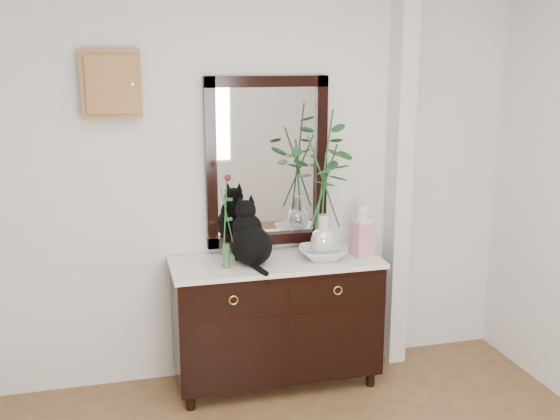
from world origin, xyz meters
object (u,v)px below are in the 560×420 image
object	(u,v)px
ginger_jar	(363,229)
sideboard	(276,316)
cat	(251,233)
lotus_bowl	(323,253)

from	to	relation	value
ginger_jar	sideboard	bearing A→B (deg)	177.41
sideboard	cat	distance (m)	0.60
lotus_bowl	ginger_jar	bearing A→B (deg)	4.00
lotus_bowl	ginger_jar	xyz separation A→B (m)	(0.27, 0.02, 0.13)
cat	lotus_bowl	world-z (taller)	cat
lotus_bowl	ginger_jar	size ratio (longest dim) A/B	0.89
cat	ginger_jar	world-z (taller)	cat
sideboard	cat	bearing A→B (deg)	-169.89
sideboard	cat	xyz separation A→B (m)	(-0.17, -0.03, 0.58)
sideboard	cat	world-z (taller)	cat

